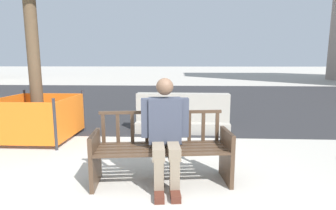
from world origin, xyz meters
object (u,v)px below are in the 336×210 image
at_px(construction_fence, 38,116).
at_px(seated_person, 165,130).
at_px(street_bench, 162,152).
at_px(jersey_barrier_centre, 183,116).

bearing_deg(construction_fence, seated_person, -34.91).
height_order(street_bench, jersey_barrier_centre, street_bench).
relative_size(street_bench, seated_person, 1.32).
xyz_separation_m(street_bench, construction_fence, (-2.56, 1.77, 0.06)).
distance_m(jersey_barrier_centre, construction_fence, 2.93).
bearing_deg(seated_person, street_bench, 131.90).
distance_m(street_bench, seated_person, 0.30).
height_order(street_bench, construction_fence, construction_fence).
xyz_separation_m(jersey_barrier_centre, construction_fence, (-2.83, -0.74, 0.11)).
distance_m(street_bench, construction_fence, 3.11).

